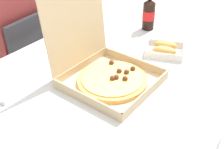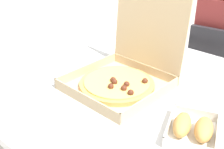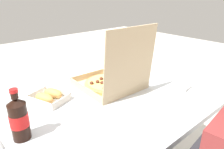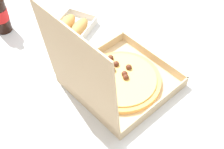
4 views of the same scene
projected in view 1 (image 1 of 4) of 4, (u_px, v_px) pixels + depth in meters
The scene contains 8 objects.
dining_table at pixel (105, 90), 1.23m from camera, with size 1.31×1.06×0.73m.
chair at pixel (24, 64), 1.78m from camera, with size 0.44×0.44×0.83m.
diner_person at pixel (12, 33), 1.69m from camera, with size 0.38×0.43×1.15m.
pizza_box_open at pixel (106, 70), 1.15m from camera, with size 0.37×0.40×0.40m.
bread_side_box at pixel (165, 49), 1.37m from camera, with size 0.21×0.23×0.06m.
cola_bottle at pixel (149, 14), 1.59m from camera, with size 0.07×0.07×0.22m.
paper_menu at pixel (41, 61), 1.32m from camera, with size 0.21×0.15×0.00m, color white.
napkin_pile at pixel (5, 93), 1.09m from camera, with size 0.11×0.11×0.02m, color white.
Camera 1 is at (-0.78, -0.59, 1.41)m, focal length 42.70 mm.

